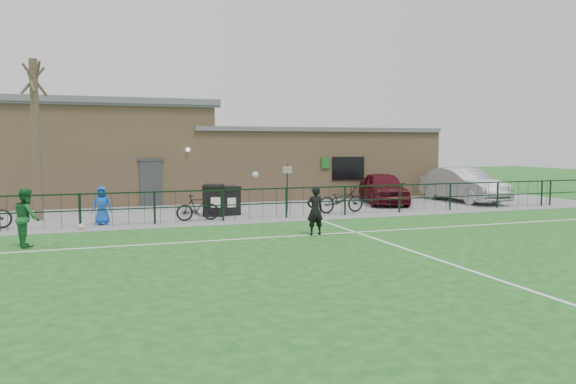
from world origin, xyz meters
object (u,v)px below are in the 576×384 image
object	(u,v)px
wheelie_bin_left	(213,201)
spectator_child	(102,206)
bare_tree	(36,141)
outfield_player	(27,217)
sign_post	(287,187)
car_maroon	(383,188)
bicycle_e	(341,200)
wheelie_bin_right	(229,201)
car_silver	(463,185)
ball_ground	(81,227)
bicycle_d	(198,208)

from	to	relation	value
wheelie_bin_left	spectator_child	world-z (taller)	spectator_child
bare_tree	outfield_player	size ratio (longest dim) A/B	3.63
bare_tree	spectator_child	xyz separation A→B (m)	(2.22, -2.06, -2.30)
sign_post	wheelie_bin_left	bearing A→B (deg)	-170.09
wheelie_bin_left	outfield_player	bearing A→B (deg)	-126.50
bare_tree	car_maroon	size ratio (longest dim) A/B	1.35
bare_tree	bicycle_e	size ratio (longest dim) A/B	2.89
car_maroon	outfield_player	distance (m)	16.20
wheelie_bin_right	bare_tree	bearing A→B (deg)	168.12
wheelie_bin_right	bicycle_e	bearing A→B (deg)	-16.70
wheelie_bin_left	car_silver	world-z (taller)	car_silver
wheelie_bin_right	car_silver	world-z (taller)	car_silver
bicycle_e	ball_ground	world-z (taller)	bicycle_e
wheelie_bin_left	spectator_child	bearing A→B (deg)	-148.56
wheelie_bin_right	car_silver	distance (m)	12.18
wheelie_bin_right	ball_ground	size ratio (longest dim) A/B	5.25
wheelie_bin_right	bicycle_e	distance (m)	4.62
outfield_player	ball_ground	world-z (taller)	outfield_player
bare_tree	bicycle_e	bearing A→B (deg)	-8.59
outfield_player	ball_ground	xyz separation A→B (m)	(1.38, 2.74, -0.72)
car_silver	outfield_player	world-z (taller)	car_silver
sign_post	spectator_child	world-z (taller)	sign_post
spectator_child	outfield_player	world-z (taller)	outfield_player
wheelie_bin_right	car_maroon	bearing A→B (deg)	5.98
car_silver	bicycle_e	bearing A→B (deg)	-167.56
car_silver	outfield_player	size ratio (longest dim) A/B	3.05
spectator_child	wheelie_bin_left	bearing A→B (deg)	23.87
spectator_child	outfield_player	bearing A→B (deg)	-110.80
wheelie_bin_right	outfield_player	xyz separation A→B (m)	(-7.00, -4.82, 0.27)
car_maroon	bicycle_d	size ratio (longest dim) A/B	2.75
wheelie_bin_left	ball_ground	xyz separation A→B (m)	(-4.94, -1.97, -0.50)
bare_tree	car_maroon	xyz separation A→B (m)	(15.03, 0.72, -2.22)
wheelie_bin_left	spectator_child	distance (m)	4.38
wheelie_bin_right	ball_ground	distance (m)	6.00
spectator_child	outfield_player	distance (m)	4.16
car_silver	car_maroon	bearing A→B (deg)	171.47
wheelie_bin_right	spectator_child	size ratio (longest dim) A/B	0.79
bare_tree	car_silver	bearing A→B (deg)	0.83
bicycle_d	bicycle_e	size ratio (longest dim) A/B	0.78
wheelie_bin_right	car_silver	size ratio (longest dim) A/B	0.21
spectator_child	ball_ground	distance (m)	1.26
wheelie_bin_right	car_maroon	distance (m)	8.05
bicycle_d	wheelie_bin_left	bearing A→B (deg)	-36.00
car_maroon	bicycle_e	size ratio (longest dim) A/B	2.14
outfield_player	ball_ground	distance (m)	3.15
bare_tree	wheelie_bin_left	size ratio (longest dim) A/B	5.16
wheelie_bin_right	bicycle_e	world-z (taller)	bicycle_e
sign_post	bicycle_d	bearing A→B (deg)	-157.08
sign_post	car_maroon	xyz separation A→B (m)	(5.25, 1.09, -0.24)
wheelie_bin_left	car_silver	distance (m)	12.86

